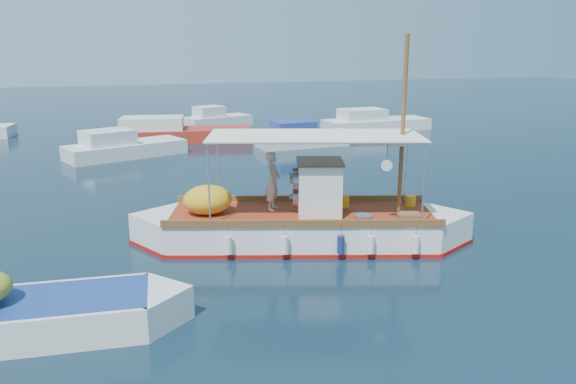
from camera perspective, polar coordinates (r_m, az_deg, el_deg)
name	(u,v)px	position (r m, az deg, el deg)	size (l,w,h in m)	color
ground	(320,245)	(17.83, 3.25, -5.39)	(160.00, 160.00, 0.00)	black
fishing_caique	(300,225)	(17.79, 1.18, -3.42)	(10.41, 5.22, 6.65)	white
dinghy	(21,319)	(13.68, -25.46, -11.62)	(7.21, 2.49, 1.77)	white
bg_boat_nw	(122,148)	(33.10, -16.50, 4.26)	(6.99, 4.58, 1.80)	silver
bg_boat_n	(171,133)	(38.09, -11.80, 5.84)	(10.33, 4.59, 1.80)	#A82A1C
bg_boat_ne	(304,138)	(35.44, 1.60, 5.50)	(6.37, 2.72, 1.80)	silver
bg_boat_e	(373,123)	(42.79, 8.65, 6.91)	(8.08, 2.86, 1.80)	silver
bg_boat_far_n	(216,120)	(44.54, -7.30, 7.26)	(5.56, 3.64, 1.80)	silver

